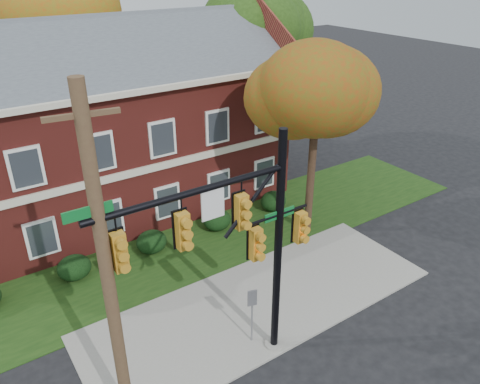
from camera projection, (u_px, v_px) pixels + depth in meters
ground at (277, 318)px, 17.53m from camera, size 120.00×120.00×0.00m
sidewalk at (261, 302)px, 18.24m from camera, size 14.00×5.00×0.08m
grass_strip at (198, 244)px, 21.94m from camera, size 30.00×6.00×0.04m
apartment_building at (99, 118)px, 23.08m from camera, size 18.80×8.80×9.74m
hedge_left at (74, 268)px, 19.47m from camera, size 1.40×1.26×1.05m
hedge_center at (152, 242)px, 21.22m from camera, size 1.40×1.26×1.05m
hedge_right at (217, 220)px, 22.98m from camera, size 1.40×1.26×1.05m
hedge_far_right at (273, 201)px, 24.74m from camera, size 1.40×1.26×1.05m
tree_near_right at (323, 99)px, 19.98m from camera, size 4.50×4.25×8.58m
tree_right_rear at (272, 31)px, 27.97m from camera, size 6.30×5.95×10.62m
tree_far_rear at (67, 17)px, 27.79m from camera, size 6.84×6.46×11.52m
traffic_signal at (240, 239)px, 13.29m from camera, size 7.14×0.64×7.97m
utility_pole at (108, 281)px, 11.35m from camera, size 1.56×0.37×10.04m
sign_post at (252, 308)px, 15.75m from camera, size 0.33×0.14×2.27m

